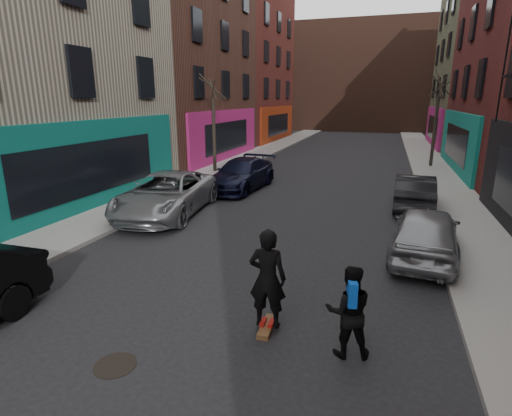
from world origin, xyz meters
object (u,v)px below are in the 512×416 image
Objects in this scene: parked_right_far at (425,232)px; pedestrian at (349,311)px; parked_left_far at (167,194)px; skateboarder at (268,278)px; parked_left_end at (241,174)px; parked_right_end at (414,192)px; manhole at (115,365)px; tree_right_far at (437,111)px; skateboard at (267,327)px; tree_left_far at (214,115)px.

parked_right_far is 5.40m from pedestrian.
skateboarder reaches higher than parked_left_far.
parked_left_end is 7.89m from parked_right_end.
manhole is at bearing 68.97° from parked_right_end.
skateboarder is 2.97m from manhole.
skateboarder reaches higher than parked_left_end.
parked_right_end is at bearing -98.36° from tree_right_far.
parked_left_end reaches higher than parked_right_far.
parked_left_end is 13.50m from manhole.
parked_left_end is 1.18× the size of parked_right_far.
parked_left_end is at bearing -6.37° from parked_right_end.
parked_left_far is 8.74m from skateboard.
pedestrian is at bearing -98.52° from tree_right_far.
skateboarder is 1.17× the size of pedestrian.
tree_right_far is 1.20× the size of parked_left_far.
tree_left_far is at bearing 133.72° from parked_left_end.
skateboarder is at bearing -102.63° from tree_right_far.
parked_left_far is at bearing -55.73° from pedestrian.
manhole is at bearing -74.48° from parked_left_end.
parked_left_far is 2.93× the size of skateboarder.
skateboarder is (-3.13, -10.20, 0.38)m from parked_right_end.
tree_right_far is 21.75m from skateboarder.
manhole is (3.78, -8.25, -0.78)m from parked_left_far.
skateboard is 1.01m from skateboarder.
parked_right_end is at bearing 69.92° from skateboard.
pedestrian reaches higher than parked_left_end.
tree_right_far reaches higher than parked_left_end.
tree_left_far reaches higher than parked_left_end.
pedestrian is at bearing 22.65° from manhole.
tree_left_far is 0.96× the size of tree_right_far.
pedestrian reaches higher than manhole.
tree_right_far reaches higher than skateboarder.
parked_left_far is 8.71m from skateboarder.
manhole is at bearing 9.27° from pedestrian.
tree_right_far is 21.88m from skateboard.
parked_right_end is (7.80, -1.21, -0.04)m from parked_left_end.
skateboard is at bearing 75.41° from parked_right_end.
tree_left_far is 3.95× the size of pedestrian.
parked_right_end is (9.00, 3.77, -0.10)m from parked_left_far.
tree_right_far reaches higher than manhole.
parked_left_end reaches higher than parked_right_end.
skateboard is (7.67, -15.08, -3.33)m from tree_left_far.
skateboard is at bearing -63.22° from parked_left_end.
parked_right_end is (0.00, 5.35, -0.04)m from parked_right_far.
parked_left_end is at bearing 101.02° from manhole.
skateboarder is at bearing -54.66° from parked_left_far.
tree_right_far is (12.40, 6.00, 0.15)m from tree_left_far.
tree_left_far reaches higher than parked_right_end.
parked_left_far is 1.12× the size of parked_left_end.
tree_left_far reaches higher than manhole.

